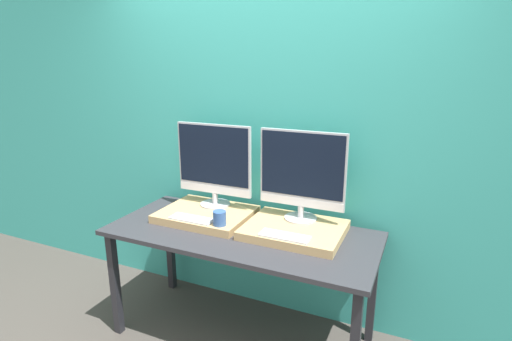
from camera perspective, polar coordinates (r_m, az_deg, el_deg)
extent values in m
cube|color=teal|center=(2.81, 1.77, 4.46)|extent=(8.00, 0.04, 2.60)
cube|color=#2D2D33|center=(2.59, -2.12, -8.99)|extent=(1.73, 0.75, 0.03)
cube|color=#232328|center=(2.97, -19.50, -15.02)|extent=(0.05, 0.05, 0.75)
cube|color=#232328|center=(3.39, -12.15, -10.47)|extent=(0.05, 0.05, 0.75)
cube|color=#232328|center=(2.84, 16.32, -16.17)|extent=(0.05, 0.05, 0.75)
cube|color=tan|center=(2.80, -7.10, -6.21)|extent=(0.61, 0.49, 0.05)
cylinder|color=#B2B2B7|center=(2.89, -5.83, -4.77)|extent=(0.21, 0.21, 0.01)
cylinder|color=#B2B2B7|center=(2.88, -5.86, -3.93)|extent=(0.04, 0.04, 0.08)
cube|color=#B2B2B7|center=(2.79, -6.02, 1.61)|extent=(0.56, 0.02, 0.49)
cube|color=black|center=(2.78, -6.18, 2.15)|extent=(0.54, 0.00, 0.41)
cube|color=silver|center=(2.84, -6.04, -2.71)|extent=(0.56, 0.00, 0.06)
cube|color=silver|center=(2.65, -9.14, -6.84)|extent=(0.30, 0.11, 0.01)
cube|color=#B2B2B7|center=(2.65, -9.15, -6.69)|extent=(0.29, 0.09, 0.00)
cylinder|color=#335693|center=(2.53, -5.23, -6.80)|extent=(0.08, 0.08, 0.09)
cube|color=tan|center=(2.55, 5.49, -8.42)|extent=(0.61, 0.49, 0.05)
cylinder|color=#B2B2B7|center=(2.65, 6.39, -6.75)|extent=(0.21, 0.21, 0.01)
cylinder|color=#B2B2B7|center=(2.63, 6.42, -5.84)|extent=(0.04, 0.04, 0.08)
cube|color=#B2B2B7|center=(2.54, 6.62, 0.18)|extent=(0.56, 0.02, 0.49)
cube|color=black|center=(2.52, 6.54, 0.76)|extent=(0.54, 0.00, 0.41)
cube|color=silver|center=(2.60, 6.37, -4.53)|extent=(0.56, 0.00, 0.06)
cube|color=silver|center=(2.38, 4.09, -9.33)|extent=(0.30, 0.11, 0.01)
cube|color=#B2B2B7|center=(2.38, 4.10, -9.17)|extent=(0.29, 0.09, 0.00)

